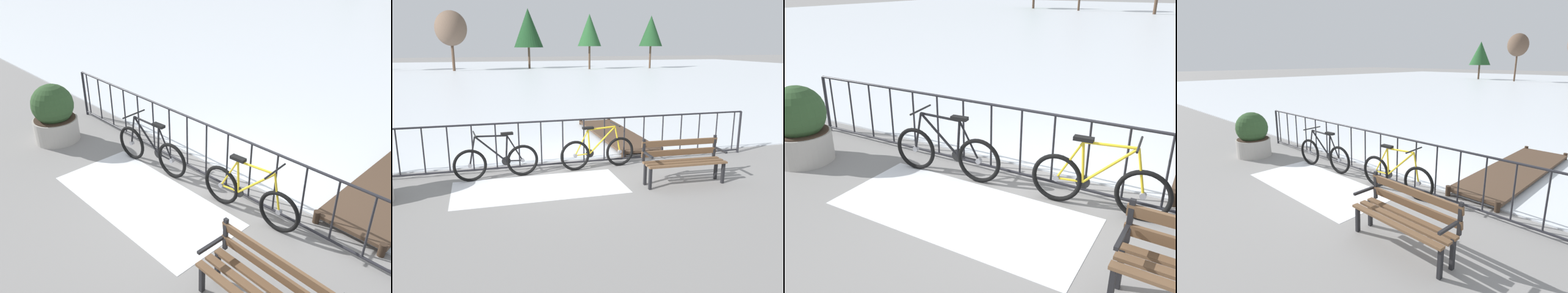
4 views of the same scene
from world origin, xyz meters
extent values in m
plane|color=gray|center=(0.00, 0.00, 0.00)|extent=(160.00, 160.00, 0.00)
cube|color=white|center=(-0.72, -1.20, 0.00)|extent=(3.24, 1.45, 0.01)
cylinder|color=#232328|center=(0.00, 0.00, 1.05)|extent=(9.00, 0.04, 0.04)
cylinder|color=#232328|center=(0.00, 0.00, 0.08)|extent=(9.00, 0.04, 0.04)
cylinder|color=#232328|center=(-4.50, 0.00, 0.53)|extent=(0.06, 0.06, 1.05)
cylinder|color=#232328|center=(-4.32, 0.00, 0.57)|extent=(0.03, 0.03, 0.97)
cylinder|color=#232328|center=(-3.84, 0.00, 0.57)|extent=(0.03, 0.03, 0.97)
cylinder|color=#232328|center=(-3.36, 0.00, 0.57)|extent=(0.03, 0.03, 0.97)
cylinder|color=#232328|center=(-2.88, 0.00, 0.57)|extent=(0.03, 0.03, 0.97)
cylinder|color=#232328|center=(-2.40, 0.00, 0.57)|extent=(0.03, 0.03, 0.97)
cylinder|color=#232328|center=(-1.92, 0.00, 0.57)|extent=(0.03, 0.03, 0.97)
cylinder|color=#232328|center=(-1.44, 0.00, 0.57)|extent=(0.03, 0.03, 0.97)
cylinder|color=#232328|center=(-0.96, 0.00, 0.57)|extent=(0.03, 0.03, 0.97)
cylinder|color=#232328|center=(-0.48, 0.00, 0.57)|extent=(0.03, 0.03, 0.97)
cylinder|color=#232328|center=(0.00, 0.00, 0.57)|extent=(0.03, 0.03, 0.97)
cylinder|color=#232328|center=(0.48, 0.00, 0.57)|extent=(0.03, 0.03, 0.97)
cylinder|color=#232328|center=(0.96, 0.00, 0.57)|extent=(0.03, 0.03, 0.97)
cylinder|color=#232328|center=(1.44, 0.00, 0.57)|extent=(0.03, 0.03, 0.97)
cylinder|color=#232328|center=(1.92, 0.00, 0.57)|extent=(0.03, 0.03, 0.97)
cylinder|color=#232328|center=(2.40, 0.00, 0.57)|extent=(0.03, 0.03, 0.97)
cylinder|color=#232328|center=(2.88, 0.00, 0.57)|extent=(0.03, 0.03, 0.97)
cylinder|color=#232328|center=(3.36, 0.00, 0.57)|extent=(0.03, 0.03, 0.97)
torus|color=black|center=(-0.94, -0.40, 0.33)|extent=(0.66, 0.12, 0.66)
cylinder|color=gray|center=(-0.94, -0.40, 0.33)|extent=(0.08, 0.07, 0.08)
torus|color=black|center=(-1.98, -0.49, 0.33)|extent=(0.66, 0.12, 0.66)
cylinder|color=gray|center=(-1.98, -0.49, 0.33)|extent=(0.08, 0.07, 0.08)
cylinder|color=black|center=(-1.25, -0.43, 0.62)|extent=(0.08, 0.04, 0.53)
cylinder|color=black|center=(-1.56, -0.46, 0.63)|extent=(0.61, 0.09, 0.59)
cylinder|color=black|center=(-1.54, -0.45, 0.90)|extent=(0.63, 0.10, 0.07)
cylinder|color=black|center=(-1.10, -0.41, 0.34)|extent=(0.34, 0.06, 0.05)
cylinder|color=black|center=(-1.08, -0.41, 0.61)|extent=(0.32, 0.06, 0.56)
cylinder|color=black|center=(-1.92, -0.49, 0.62)|extent=(0.16, 0.05, 0.59)
cube|color=black|center=(-1.23, -0.42, 0.92)|extent=(0.25, 0.12, 0.05)
cylinder|color=black|center=(-1.86, -0.48, 0.96)|extent=(0.08, 0.52, 0.03)
cylinder|color=black|center=(-1.27, -0.43, 0.35)|extent=(0.18, 0.04, 0.18)
torus|color=black|center=(0.19, -0.34, 0.33)|extent=(0.66, 0.11, 0.66)
cylinder|color=gray|center=(0.19, -0.34, 0.33)|extent=(0.08, 0.07, 0.08)
torus|color=black|center=(1.24, -0.27, 0.33)|extent=(0.66, 0.11, 0.66)
cylinder|color=gray|center=(1.24, -0.27, 0.33)|extent=(0.08, 0.07, 0.08)
cylinder|color=yellow|center=(0.51, -0.32, 0.62)|extent=(0.08, 0.04, 0.53)
cylinder|color=yellow|center=(0.82, -0.30, 0.63)|extent=(0.61, 0.08, 0.59)
cylinder|color=yellow|center=(0.80, -0.30, 0.90)|extent=(0.63, 0.08, 0.07)
cylinder|color=yellow|center=(0.36, -0.33, 0.34)|extent=(0.34, 0.05, 0.05)
cylinder|color=yellow|center=(0.34, -0.33, 0.61)|extent=(0.32, 0.05, 0.56)
cylinder|color=yellow|center=(1.18, -0.27, 0.62)|extent=(0.16, 0.04, 0.59)
cube|color=black|center=(0.49, -0.32, 0.92)|extent=(0.25, 0.12, 0.05)
cylinder|color=black|center=(1.12, -0.28, 0.96)|extent=(0.07, 0.52, 0.03)
cylinder|color=black|center=(0.53, -0.32, 0.35)|extent=(0.18, 0.03, 0.18)
cube|color=brown|center=(2.05, -1.60, 0.44)|extent=(1.60, 0.15, 0.04)
cube|color=brown|center=(2.04, -1.75, 0.44)|extent=(1.60, 0.15, 0.04)
cube|color=brown|center=(2.04, -1.91, 0.44)|extent=(1.60, 0.15, 0.04)
cube|color=brown|center=(2.05, -1.50, 0.58)|extent=(1.60, 0.11, 0.12)
cube|color=brown|center=(2.05, -1.50, 0.78)|extent=(1.60, 0.11, 0.12)
cube|color=black|center=(2.80, -1.91, 0.22)|extent=(0.05, 0.06, 0.44)
cube|color=black|center=(2.81, -1.65, 0.22)|extent=(0.05, 0.06, 0.44)
cube|color=black|center=(2.81, -1.53, 0.67)|extent=(0.05, 0.05, 0.45)
cube|color=black|center=(2.80, -1.78, 0.64)|extent=(0.05, 0.40, 0.04)
cube|color=black|center=(1.28, -1.86, 0.22)|extent=(0.05, 0.06, 0.44)
cube|color=black|center=(1.29, -1.59, 0.22)|extent=(0.05, 0.06, 0.44)
cube|color=black|center=(1.29, -1.48, 0.67)|extent=(0.05, 0.05, 0.45)
cube|color=black|center=(1.28, -1.73, 0.64)|extent=(0.05, 0.40, 0.04)
cylinder|color=#ADA8A0|center=(-3.73, -1.15, 0.24)|extent=(0.91, 0.91, 0.48)
cylinder|color=#38281E|center=(-3.73, -1.15, 0.49)|extent=(0.83, 0.83, 0.02)
sphere|color=#2D4C28|center=(-3.73, -1.15, 0.80)|extent=(0.85, 0.85, 0.85)
cube|color=#4C3828|center=(2.04, 2.37, 0.12)|extent=(1.10, 4.13, 0.06)
cylinder|color=#35271C|center=(1.54, 0.30, 0.10)|extent=(0.10, 0.10, 0.20)
cylinder|color=#35271C|center=(2.53, 0.30, 0.10)|extent=(0.10, 0.10, 0.20)
cylinder|color=#35271C|center=(1.54, 4.43, 0.10)|extent=(0.10, 0.10, 0.20)
cylinder|color=#35271C|center=(2.53, 4.43, 0.10)|extent=(0.10, 0.10, 0.20)
cylinder|color=brown|center=(-11.12, 35.84, 1.80)|extent=(0.21, 0.21, 3.60)
ellipsoid|color=brown|center=(-11.12, 35.84, 4.33)|extent=(2.43, 2.43, 2.68)
cylinder|color=brown|center=(-16.36, 36.87, 1.60)|extent=(0.24, 0.24, 3.20)
cone|color=#235128|center=(-16.36, 36.87, 3.44)|extent=(2.80, 2.80, 3.04)
camera|label=1|loc=(3.72, -4.33, 3.82)|focal=36.70mm
camera|label=2|loc=(-1.72, -8.36, 2.66)|focal=36.53mm
camera|label=3|loc=(1.71, -4.84, 2.67)|focal=37.07mm
camera|label=4|loc=(4.54, -4.82, 2.58)|focal=29.05mm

